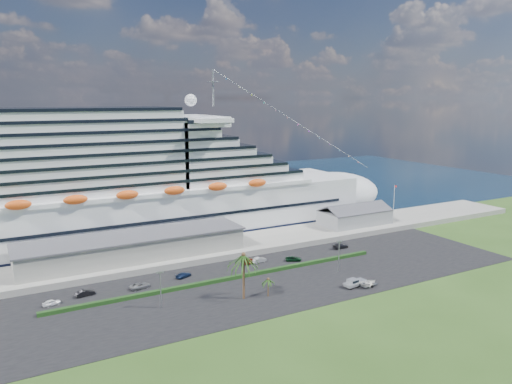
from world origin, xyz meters
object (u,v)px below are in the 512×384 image
pickup_truck (355,282)px  boat_trailer (369,283)px  parked_car_3 (184,275)px  cruise_ship (122,189)px

pickup_truck → boat_trailer: pickup_truck is taller
parked_car_3 → boat_trailer: bearing=-148.9°
parked_car_3 → pickup_truck: pickup_truck is taller
cruise_ship → pickup_truck: cruise_ship is taller
cruise_ship → boat_trailer: size_ratio=33.56×
pickup_truck → boat_trailer: bearing=-30.4°
cruise_ship → boat_trailer: (41.04, -68.28, -15.52)m
cruise_ship → pickup_truck: 78.24m
cruise_ship → parked_car_3: bearing=-83.8°
cruise_ship → boat_trailer: bearing=-59.0°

